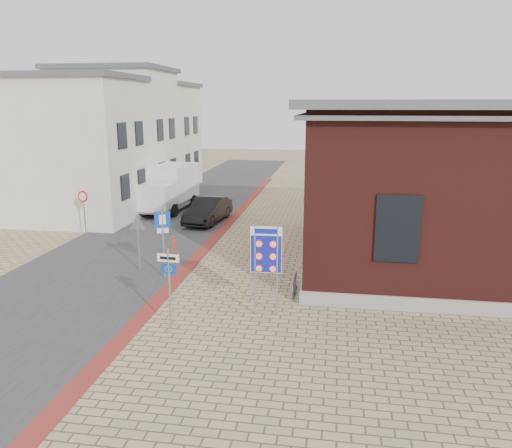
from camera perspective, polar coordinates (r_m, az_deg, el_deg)
The scene contains 16 objects.
ground at distance 16.85m, azimuth -5.40°, elevation -9.82°, with size 120.00×120.00×0.00m, color tan.
road_strip at distance 32.11m, azimuth -8.27°, elevation 1.45°, with size 7.00×60.00×0.02m, color #38383A.
curb_strip at distance 26.51m, azimuth -4.23°, elevation -1.01°, with size 0.60×40.00×0.02m, color maroon.
brick_building at distance 22.74m, azimuth 21.82°, elevation 4.54°, with size 13.00×13.00×6.80m.
townhouse_near at distance 30.93m, azimuth -20.09°, elevation 8.11°, with size 7.40×6.40×8.30m.
townhouse_mid at distance 36.26m, azimuth -15.53°, elevation 9.75°, with size 7.40×6.40×9.10m.
townhouse_far at distance 41.81m, azimuth -12.08°, elevation 9.84°, with size 7.40×6.40×8.30m.
bike_rack at distance 18.36m, azimuth 4.41°, elevation -6.90°, with size 0.08×1.80×0.60m.
sedan at distance 28.85m, azimuth -5.51°, elevation 1.60°, with size 1.52×4.37×1.44m, color black.
box_truck at distance 32.33m, azimuth -9.93°, elevation 4.10°, with size 2.68×5.60×2.84m.
border_sign at distance 15.76m, azimuth 1.16°, elevation -3.19°, with size 1.01×0.10×2.95m.
essen_sign at distance 15.12m, azimuth -9.92°, elevation -5.92°, with size 0.68×0.09×2.53m.
parking_sign at distance 19.52m, azimuth -10.60°, elevation -0.83°, with size 0.57×0.29×2.75m.
yield_sign at distance 20.62m, azimuth -13.35°, elevation -0.63°, with size 0.82×0.13×2.30m.
speed_sign at distance 26.60m, azimuth -19.07°, elevation 1.92°, with size 0.57×0.14×2.44m.
bollard at distance 21.95m, azimuth -9.35°, elevation -2.81°, with size 0.10×0.10×1.10m, color red.
Camera 1 is at (3.98, -14.95, 6.67)m, focal length 35.00 mm.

